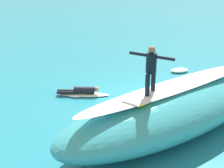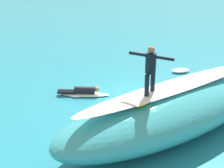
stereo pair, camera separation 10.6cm
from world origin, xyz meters
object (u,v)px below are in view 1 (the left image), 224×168
Objects in this scene: surfer_riding at (151,66)px; surfboard_paddling at (84,95)px; surfer_paddling at (81,90)px; surfboard_riding at (150,94)px.

surfer_riding reaches higher than surfboard_paddling.
surfboard_paddling is 0.23m from surfer_paddling.
surfer_riding is 0.72× the size of surfboard_paddling.
surfer_paddling is (1.03, -4.29, -2.33)m from surfer_riding.
surfboard_riding is at bearing -54.12° from surfer_paddling.
surfer_riding is 4.99m from surfer_paddling.
surfboard_riding is 0.90m from surfer_riding.
surfboard_paddling is (0.91, -4.24, -1.61)m from surfboard_riding.
surfboard_paddling is at bearing -0.00° from surfer_paddling.
surfer_paddling is at bearing -117.70° from surfer_riding.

